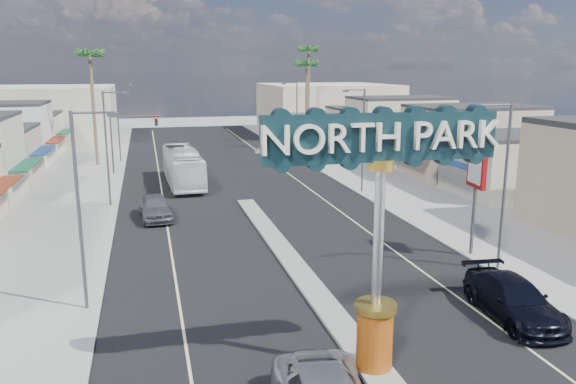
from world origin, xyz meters
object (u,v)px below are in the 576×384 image
streetlight_l_mid (108,143)px  streetlight_r_far (296,114)px  traffic_signal_left (130,133)px  streetlight_r_near (503,179)px  car_parked_left (155,207)px  gateway_sign (379,213)px  bank_pylon_sign (476,173)px  palm_left_far (90,60)px  palm_right_mid (307,68)px  traffic_signal_right (303,128)px  streetlight_r_mid (361,135)px  suv_right (513,299)px  city_bus (183,167)px  palm_right_far (309,55)px  streetlight_l_far (119,118)px  streetlight_l_near (82,202)px

streetlight_l_mid → streetlight_r_far: size_ratio=1.00×
traffic_signal_left → streetlight_r_near: (19.62, -33.99, 0.79)m
streetlight_r_far → car_parked_left: 32.32m
streetlight_r_far → gateway_sign: bearing=-101.8°
gateway_sign → bank_pylon_sign: 14.89m
palm_left_far → palm_right_mid: size_ratio=1.08×
traffic_signal_right → streetlight_r_mid: (1.25, -13.99, 0.79)m
car_parked_left → bank_pylon_sign: 22.20m
traffic_signal_left → streetlight_r_mid: (19.62, -13.99, 0.79)m
palm_right_mid → traffic_signal_left: bearing=-151.6°
traffic_signal_left → suv_right: size_ratio=1.01×
traffic_signal_right → city_bus: bearing=-153.9°
palm_right_far → suv_right: palm_right_far is taller
streetlight_r_mid → palm_left_far: palm_left_far is taller
streetlight_l_far → car_parked_left: bearing=-83.2°
streetlight_r_mid → city_bus: bearing=153.7°
streetlight_l_far → traffic_signal_left: bearing=-81.1°
streetlight_l_far → streetlight_r_near: same height
streetlight_r_far → suv_right: (-2.80, -47.39, -4.20)m
streetlight_r_mid → city_bus: size_ratio=0.74×
streetlight_l_far → streetlight_l_mid: bearing=-90.0°
traffic_signal_right → streetlight_l_mid: size_ratio=0.67×
streetlight_l_mid → streetlight_r_far: (20.87, 22.00, 0.00)m
streetlight_l_far → palm_right_mid: bearing=9.7°
bank_pylon_sign → streetlight_l_near: bearing=-166.1°
streetlight_l_far → suv_right: (18.06, -47.39, -4.20)m
gateway_sign → streetlight_l_far: gateway_sign is taller
traffic_signal_left → city_bus: (4.78, -6.65, -2.59)m
streetlight_r_mid → bank_pylon_sign: bearing=-89.8°
palm_right_mid → car_parked_left: size_ratio=2.33×
palm_left_far → suv_right: size_ratio=2.20×
palm_left_far → gateway_sign: bearing=-74.9°
streetlight_r_far → palm_right_far: bearing=65.5°
traffic_signal_right → bank_pylon_sign: (1.31, -31.50, 0.62)m
streetlight_l_far → palm_left_far: palm_left_far is taller
streetlight_l_far → streetlight_r_near: 46.90m
traffic_signal_right → streetlight_l_mid: 24.11m
streetlight_l_far → car_parked_left: streetlight_l_far is taller
streetlight_r_near → car_parked_left: (-17.66, 15.26, -4.18)m
streetlight_l_far → palm_right_mid: palm_right_mid is taller
streetlight_r_mid → bank_pylon_sign: size_ratio=1.42×
gateway_sign → streetlight_r_near: (10.43, 8.02, -0.86)m
streetlight_r_far → streetlight_r_mid: bearing=-90.0°
streetlight_r_mid → palm_right_mid: (2.57, 26.00, 5.54)m
gateway_sign → streetlight_l_mid: gateway_sign is taller
streetlight_l_mid → city_bus: bearing=50.6°
streetlight_l_near → bank_pylon_sign: bearing=6.8°
palm_left_far → palm_right_far: bearing=23.2°
gateway_sign → suv_right: size_ratio=1.54×
suv_right → city_bus: bearing=114.7°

